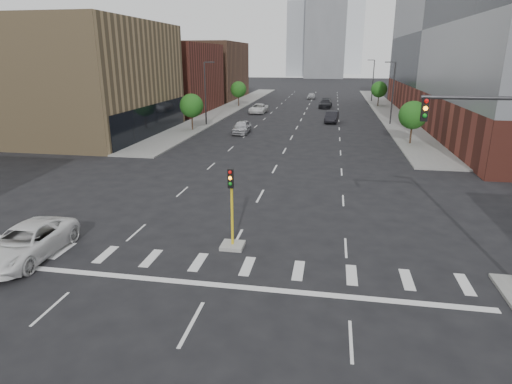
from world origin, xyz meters
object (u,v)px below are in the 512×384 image
(car_near_left, at_px, (242,127))
(car_deep_right, at_px, (326,104))
(parked_minivan, at_px, (26,242))
(car_distant, at_px, (311,96))
(car_far_left, at_px, (259,109))
(median_traffic_signal, at_px, (232,231))
(car_mid_right, at_px, (332,117))

(car_near_left, bearing_deg, car_deep_right, 71.48)
(car_near_left, relative_size, parked_minivan, 0.83)
(car_deep_right, bearing_deg, car_distant, 105.56)
(car_near_left, height_order, car_far_left, car_near_left)
(car_distant, bearing_deg, car_deep_right, -76.98)
(parked_minivan, bearing_deg, car_far_left, 86.58)
(median_traffic_signal, relative_size, parked_minivan, 0.73)
(car_far_left, xyz_separation_m, parked_minivan, (-1.80, -59.27, 0.02))
(car_mid_right, xyz_separation_m, car_deep_right, (-1.37, 19.75, -0.02))
(car_distant, xyz_separation_m, parked_minivan, (-9.79, -87.73, 0.09))
(median_traffic_signal, relative_size, car_deep_right, 0.77)
(median_traffic_signal, bearing_deg, car_deep_right, 86.99)
(car_far_left, bearing_deg, car_mid_right, -32.15)
(car_deep_right, height_order, parked_minivan, parked_minivan)
(car_deep_right, relative_size, car_distant, 1.32)
(car_mid_right, relative_size, car_deep_right, 0.90)
(car_mid_right, bearing_deg, car_far_left, 149.44)
(median_traffic_signal, height_order, car_deep_right, median_traffic_signal)
(car_distant, bearing_deg, car_far_left, -104.28)
(car_deep_right, xyz_separation_m, car_distant, (-3.72, 18.10, -0.09))
(car_near_left, relative_size, car_distant, 1.15)
(parked_minivan, bearing_deg, car_distant, 81.95)
(median_traffic_signal, xyz_separation_m, car_mid_right, (4.88, 46.91, -0.13))
(car_near_left, distance_m, car_deep_right, 33.43)
(median_traffic_signal, height_order, car_near_left, median_traffic_signal)
(car_mid_right, relative_size, car_distant, 1.18)
(car_mid_right, bearing_deg, car_deep_right, 99.09)
(car_far_left, bearing_deg, parked_minivan, -88.21)
(car_mid_right, bearing_deg, car_near_left, -129.01)
(median_traffic_signal, relative_size, car_far_left, 0.75)
(car_near_left, height_order, car_deep_right, car_near_left)
(car_far_left, xyz_separation_m, car_distant, (7.99, 28.46, -0.07))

